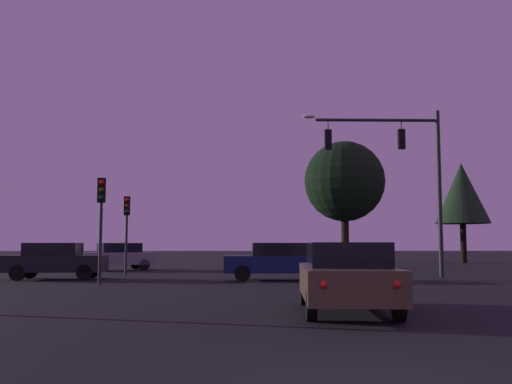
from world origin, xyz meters
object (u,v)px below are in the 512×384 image
Objects in this scene: traffic_signal_mast_arm at (402,162)px; traffic_light_corner_right at (127,219)px; car_crossing_left at (278,261)px; car_crossing_right at (56,260)px; tree_behind_sign at (344,182)px; traffic_light_corner_left at (101,208)px; tree_center_horizon at (462,194)px; tree_left_far at (345,199)px; car_far_lane at (117,256)px; car_nearside_lane at (346,276)px.

traffic_signal_mast_arm is 2.01× the size of traffic_light_corner_right.
car_crossing_left is 9.28m from car_crossing_right.
traffic_signal_mast_arm is at bearing 4.02° from car_crossing_right.
traffic_signal_mast_arm is 0.95× the size of tree_behind_sign.
traffic_light_corner_left is 31.48m from tree_center_horizon.
tree_left_far is (1.39, 21.72, -0.03)m from traffic_signal_mast_arm.
tree_center_horizon reaches higher than tree_left_far.
traffic_light_corner_left reaches higher than car_crossing_left.
traffic_light_corner_left is 0.58× the size of tree_left_far.
traffic_light_corner_right is 8.23m from car_crossing_left.
car_crossing_left is 0.56× the size of tree_behind_sign.
car_crossing_left and car_far_lane have the same top height.
car_far_lane is (-8.38, 8.81, -0.00)m from car_crossing_left.
traffic_signal_mast_arm reaches higher than car_nearside_lane.
car_nearside_lane is at bearing -48.92° from traffic_light_corner_left.
traffic_light_corner_right is 0.86× the size of car_far_lane.
car_crossing_left is at bearing -46.42° from car_far_lane.
tree_center_horizon is at bearing 64.56° from car_nearside_lane.
traffic_signal_mast_arm is at bearing 17.86° from car_crossing_left.
traffic_light_corner_right reaches higher than car_crossing_right.
tree_left_far is at bearing 79.50° from tree_behind_sign.
car_nearside_lane is 1.13× the size of car_crossing_right.
tree_left_far is at bearing 79.61° from car_nearside_lane.
traffic_signal_mast_arm is at bearing -26.30° from car_far_lane.
tree_left_far is at bearing 54.31° from car_crossing_right.
car_far_lane is at bearing 114.86° from car_nearside_lane.
car_far_lane is 0.55× the size of tree_behind_sign.
traffic_light_corner_right is at bearing 117.39° from car_nearside_lane.
traffic_light_corner_right is 27.57m from tree_center_horizon.
traffic_signal_mast_arm is 0.98× the size of tree_center_horizon.
car_crossing_left is 0.66× the size of tree_left_far.
traffic_light_corner_right is 24.25m from tree_left_far.
traffic_light_corner_left is at bearing -159.63° from car_crossing_left.
traffic_light_corner_right is at bearing -73.60° from car_far_lane.
traffic_light_corner_right is 0.47× the size of tree_behind_sign.
car_nearside_lane and car_far_lane have the same top height.
traffic_signal_mast_arm is at bearing -118.37° from tree_center_horizon.
traffic_signal_mast_arm is at bearing -93.67° from tree_left_far.
tree_behind_sign reaches higher than car_crossing_left.
traffic_light_corner_right is at bearing 170.45° from traffic_signal_mast_arm.
traffic_light_corner_left is 7.34m from car_crossing_left.
car_nearside_lane is 34.41m from tree_center_horizon.
car_crossing_right is at bearing -125.73° from traffic_light_corner_right.
car_crossing_right is (-9.25, 0.79, -0.00)m from car_crossing_left.
traffic_signal_mast_arm is 1.60× the size of car_nearside_lane.
traffic_light_corner_left reaches higher than car_crossing_right.
tree_behind_sign reaches higher than car_far_lane.
tree_left_far is at bearing 86.33° from traffic_signal_mast_arm.
car_crossing_right is (-2.62, 3.25, -1.98)m from traffic_light_corner_left.
tree_left_far is (15.49, 14.75, 4.34)m from car_far_lane.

